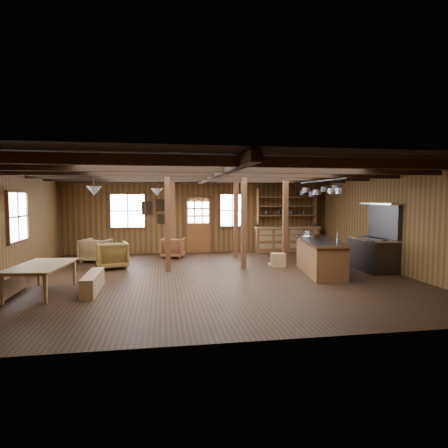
{
  "coord_description": "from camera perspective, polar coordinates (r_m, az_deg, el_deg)",
  "views": [
    {
      "loc": [
        -1.34,
        -9.64,
        2.08
      ],
      "look_at": [
        0.44,
        1.18,
        1.31
      ],
      "focal_mm": 30.0,
      "sensor_mm": 36.0,
      "label": 1
    }
  ],
  "objects": [
    {
      "name": "pendant_lamps",
      "position": [
        10.68,
        -14.3,
        4.82
      ],
      "size": [
        1.86,
        2.36,
        0.66
      ],
      "color": "#303033",
      "rests_on": "ceiling"
    },
    {
      "name": "window_left",
      "position": [
        10.78,
        -28.97,
        0.97
      ],
      "size": [
        0.14,
        1.24,
        1.32
      ],
      "color": "white",
      "rests_on": "wall_back"
    },
    {
      "name": "window_back_right",
      "position": [
        14.36,
        1.25,
        2.1
      ],
      "size": [
        1.02,
        0.06,
        1.32
      ],
      "color": "white",
      "rests_on": "wall_back"
    },
    {
      "name": "kitchen_island",
      "position": [
        10.61,
        14.43,
        -4.79
      ],
      "size": [
        1.26,
        2.61,
        1.2
      ],
      "rotation": [
        0.0,
        0.0,
        -0.16
      ],
      "color": "brown",
      "rests_on": "floor"
    },
    {
      "name": "counter_pot",
      "position": [
        11.3,
        12.78,
        -1.41
      ],
      "size": [
        0.3,
        0.3,
        0.18
      ],
      "primitive_type": "cylinder",
      "color": "silver",
      "rests_on": "kitchen_island"
    },
    {
      "name": "commercial_range",
      "position": [
        11.57,
        21.96,
        -3.48
      ],
      "size": [
        0.8,
        1.57,
        1.93
      ],
      "color": "#303033",
      "rests_on": "floor"
    },
    {
      "name": "pot_rack",
      "position": [
        10.89,
        14.49,
        4.98
      ],
      "size": [
        0.39,
        3.0,
        0.45
      ],
      "color": "#303033",
      "rests_on": "ceiling"
    },
    {
      "name": "armchair_c",
      "position": [
        12.9,
        -18.95,
        -3.78
      ],
      "size": [
        1.06,
        1.07,
        0.75
      ],
      "primitive_type": "imported",
      "rotation": [
        0.0,
        0.0,
        2.75
      ],
      "color": "olive",
      "rests_on": "floor"
    },
    {
      "name": "dining_table",
      "position": [
        9.06,
        -25.82,
        -7.59
      ],
      "size": [
        1.2,
        1.91,
        0.64
      ],
      "primitive_type": "imported",
      "rotation": [
        0.0,
        0.0,
        1.46
      ],
      "color": "olive",
      "rests_on": "floor"
    },
    {
      "name": "notice_boards",
      "position": [
        14.11,
        -10.0,
        2.17
      ],
      "size": [
        1.08,
        0.03,
        0.9
      ],
      "color": "beige",
      "rests_on": "wall_back"
    },
    {
      "name": "room",
      "position": [
        9.76,
        -1.45,
        0.03
      ],
      "size": [
        10.04,
        9.04,
        2.84
      ],
      "color": "black",
      "rests_on": "ground"
    },
    {
      "name": "timber_posts",
      "position": [
        11.89,
        -0.34,
        0.74
      ],
      "size": [
        3.95,
        2.35,
        2.8
      ],
      "color": "#4C2915",
      "rests_on": "floor"
    },
    {
      "name": "armchair_b",
      "position": [
        13.12,
        -7.73,
        -3.6
      ],
      "size": [
        0.91,
        0.93,
        0.7
      ],
      "primitive_type": "imported",
      "rotation": [
        0.0,
        0.0,
        2.89
      ],
      "color": "brown",
      "rests_on": "floor"
    },
    {
      "name": "bench_wall",
      "position": [
        9.32,
        -30.27,
        -8.13
      ],
      "size": [
        0.28,
        1.48,
        0.41
      ],
      "primitive_type": "cube",
      "color": "#916142",
      "rests_on": "floor"
    },
    {
      "name": "armchair_a",
      "position": [
        11.51,
        -16.66,
        -4.57
      ],
      "size": [
        1.04,
        1.06,
        0.79
      ],
      "primitive_type": "imported",
      "rotation": [
        0.0,
        0.0,
        3.41
      ],
      "color": "brown",
      "rests_on": "floor"
    },
    {
      "name": "bowl",
      "position": [
        10.74,
        12.41,
        -1.97
      ],
      "size": [
        0.35,
        0.35,
        0.07
      ],
      "primitive_type": "imported",
      "rotation": [
        0.0,
        0.0,
        -0.22
      ],
      "color": "silver",
      "rests_on": "kitchen_island"
    },
    {
      "name": "ceiling_joists",
      "position": [
        9.93,
        -1.6,
        7.49
      ],
      "size": [
        9.8,
        8.82,
        0.18
      ],
      "color": "black",
      "rests_on": "ceiling"
    },
    {
      "name": "step_stool",
      "position": [
        11.43,
        8.23,
        -5.46
      ],
      "size": [
        0.5,
        0.38,
        0.41
      ],
      "primitive_type": "cube",
      "rotation": [
        0.0,
        0.0,
        -0.12
      ],
      "color": "#916142",
      "rests_on": "floor"
    },
    {
      "name": "window_back_left",
      "position": [
        14.17,
        -14.46,
        1.95
      ],
      "size": [
        1.32,
        0.06,
        1.32
      ],
      "color": "white",
      "rests_on": "wall_back"
    },
    {
      "name": "bench_aisle",
      "position": [
        8.85,
        -19.38,
        -8.43
      ],
      "size": [
        0.28,
        1.5,
        0.41
      ],
      "primitive_type": "cube",
      "color": "#916142",
      "rests_on": "floor"
    },
    {
      "name": "back_door",
      "position": [
        14.21,
        -3.91,
        -0.84
      ],
      "size": [
        1.02,
        0.08,
        2.15
      ],
      "color": "brown",
      "rests_on": "floor"
    },
    {
      "name": "back_counter",
      "position": [
        14.71,
        9.5,
        -1.81
      ],
      "size": [
        2.55,
        0.6,
        2.45
      ],
      "color": "brown",
      "rests_on": "floor"
    }
  ]
}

